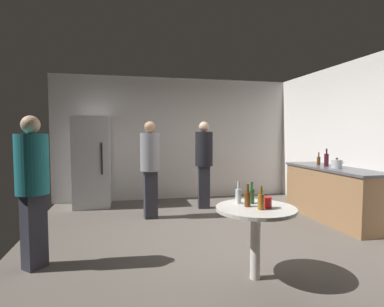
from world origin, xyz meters
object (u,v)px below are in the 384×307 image
Objects in this scene: beer_bottle_green at (251,196)px; person_in_black_shirt at (204,158)px; foreground_table at (256,217)px; beer_bottle_brown at (248,198)px; refrigerator at (92,162)px; beer_bottle_clear at (238,195)px; beer_bottle_on_counter at (319,160)px; person_in_teal_shirt at (32,180)px; plastic_cup_red at (268,202)px; person_in_gray_shirt at (150,162)px; wine_bottle_on_counter at (326,160)px; kettle at (337,164)px; beer_bottle_amber at (261,201)px.

person_in_black_shirt reaches higher than beer_bottle_green.
beer_bottle_brown is (-0.07, 0.04, 0.19)m from foreground_table.
beer_bottle_clear is at bearing -62.34° from refrigerator.
beer_bottle_brown is at bearing -62.91° from refrigerator.
refrigerator is 4.33m from beer_bottle_on_counter.
person_in_teal_shirt reaches higher than beer_bottle_green.
refrigerator is 7.83× the size of beer_bottle_green.
beer_bottle_clear is (-2.27, -1.87, -0.17)m from beer_bottle_on_counter.
plastic_cup_red reaches higher than foreground_table.
beer_bottle_brown is (1.82, -3.56, -0.08)m from refrigerator.
person_in_teal_shirt reaches higher than beer_bottle_brown.
person_in_gray_shirt reaches higher than foreground_table.
wine_bottle_on_counter is at bearing -23.37° from refrigerator.
kettle reaches higher than foreground_table.
person_in_gray_shirt reaches higher than wine_bottle_on_counter.
refrigerator is 3.99m from beer_bottle_brown.
plastic_cup_red is (-2.06, -1.90, -0.23)m from wine_bottle_on_counter.
person_in_teal_shirt is at bearing -169.78° from kettle.
foreground_table is 3.48× the size of beer_bottle_brown.
beer_bottle_amber is 3.08m from person_in_black_shirt.
beer_bottle_clear is at bearing -140.49° from beer_bottle_on_counter.
person_in_gray_shirt is at bearing 172.11° from beer_bottle_on_counter.
kettle is 0.52m from beer_bottle_on_counter.
beer_bottle_green is at bearing -138.23° from beer_bottle_on_counter.
person_in_teal_shirt reaches higher than foreground_table.
refrigerator is 4.16m from plastic_cup_red.
plastic_cup_red is at bearing -50.63° from beer_bottle_clear.
beer_bottle_brown is 2.29m from person_in_teal_shirt.
beer_bottle_green is 0.14× the size of person_in_gray_shirt.
beer_bottle_on_counter is at bearing 43.75° from foreground_table.
kettle is 4.45m from person_in_teal_shirt.
refrigerator is at bearing 126.38° from person_in_teal_shirt.
person_in_gray_shirt reaches higher than beer_bottle_amber.
wine_bottle_on_counter is 2.20m from person_in_black_shirt.
person_in_black_shirt is (0.23, 2.81, 0.18)m from beer_bottle_green.
beer_bottle_amber is at bearing -68.84° from beer_bottle_clear.
wine_bottle_on_counter is at bearing 39.06° from beer_bottle_brown.
kettle is at bearing 60.04° from person_in_black_shirt.
refrigerator is 4.07m from foreground_table.
plastic_cup_red is at bearing 25.75° from beer_bottle_amber.
beer_bottle_amber is at bearing -137.81° from wine_bottle_on_counter.
beer_bottle_brown is 0.15m from beer_bottle_green.
beer_bottle_green is at bearing -146.60° from kettle.
beer_bottle_clear is 0.14× the size of person_in_gray_shirt.
beer_bottle_green is at bearing -141.65° from wine_bottle_on_counter.
person_in_teal_shirt is at bearing -163.50° from beer_bottle_on_counter.
person_in_gray_shirt is 2.22m from person_in_teal_shirt.
beer_bottle_on_counter is at bearing 39.51° from beer_bottle_clear.
beer_bottle_green is at bearing 109.65° from plastic_cup_red.
wine_bottle_on_counter is (4.05, -1.75, 0.12)m from refrigerator.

